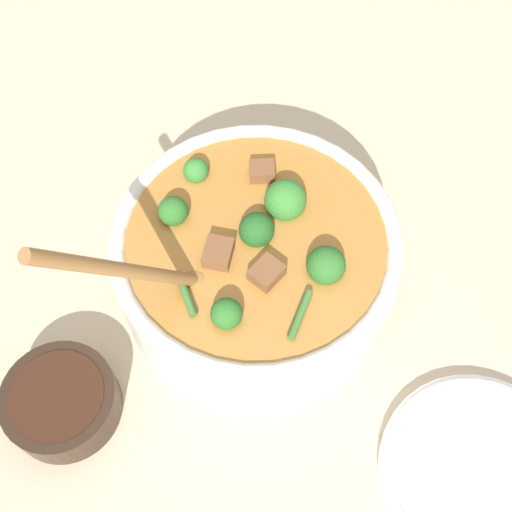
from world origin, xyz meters
name	(u,v)px	position (x,y,z in m)	size (l,w,h in m)	color
ground_plane	(256,289)	(0.00, 0.00, 0.00)	(4.00, 4.00, 0.00)	#C6B293
stew_bowl	(256,260)	(0.00, 0.00, 0.06)	(0.29, 0.28, 0.27)	white
condiment_bowl	(61,401)	(-0.17, -0.15, 0.02)	(0.11, 0.11, 0.04)	black
empty_plate	(482,475)	(0.22, -0.18, 0.01)	(0.19, 0.19, 0.02)	white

